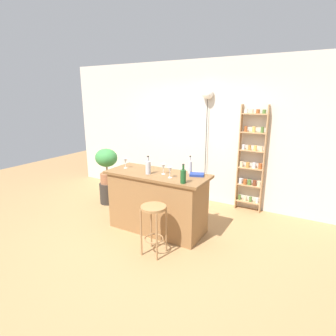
{
  "coord_description": "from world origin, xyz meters",
  "views": [
    {
      "loc": [
        2.15,
        -3.14,
        2.12
      ],
      "look_at": [
        0.05,
        0.55,
        0.98
      ],
      "focal_mm": 28.99,
      "sensor_mm": 36.0,
      "label": 1
    }
  ],
  "objects_px": {
    "spice_shelf": "(251,160)",
    "wine_glass_right": "(125,161)",
    "cookbook": "(197,175)",
    "bottle_olive_oil": "(190,167)",
    "pendant_globe_light": "(208,95)",
    "plant_stool": "(108,193)",
    "wine_glass_center": "(163,167)",
    "potted_plant": "(107,162)",
    "bottle_spirits_clear": "(183,176)",
    "bar_stool": "(154,219)",
    "wine_glass_left": "(170,170)",
    "bottle_sauce_amber": "(148,167)"
  },
  "relations": [
    {
      "from": "bottle_spirits_clear",
      "to": "wine_glass_left",
      "type": "xyz_separation_m",
      "value": [
        -0.28,
        0.13,
        0.01
      ]
    },
    {
      "from": "wine_glass_center",
      "to": "potted_plant",
      "type": "bearing_deg",
      "value": 163.39
    },
    {
      "from": "pendant_globe_light",
      "to": "bottle_sauce_amber",
      "type": "bearing_deg",
      "value": -99.63
    },
    {
      "from": "bar_stool",
      "to": "bottle_olive_oil",
      "type": "bearing_deg",
      "value": 82.62
    },
    {
      "from": "plant_stool",
      "to": "wine_glass_left",
      "type": "distance_m",
      "value": 2.05
    },
    {
      "from": "potted_plant",
      "to": "pendant_globe_light",
      "type": "xyz_separation_m",
      "value": [
        1.65,
        1.07,
        1.27
      ]
    },
    {
      "from": "potted_plant",
      "to": "plant_stool",
      "type": "bearing_deg",
      "value": 180.0
    },
    {
      "from": "bottle_spirits_clear",
      "to": "potted_plant",
      "type": "bearing_deg",
      "value": 160.66
    },
    {
      "from": "spice_shelf",
      "to": "bar_stool",
      "type": "bearing_deg",
      "value": -109.44
    },
    {
      "from": "bottle_spirits_clear",
      "to": "wine_glass_center",
      "type": "distance_m",
      "value": 0.52
    },
    {
      "from": "spice_shelf",
      "to": "wine_glass_center",
      "type": "relative_size",
      "value": 12.05
    },
    {
      "from": "spice_shelf",
      "to": "wine_glass_center",
      "type": "bearing_deg",
      "value": -122.81
    },
    {
      "from": "bar_stool",
      "to": "potted_plant",
      "type": "relative_size",
      "value": 0.99
    },
    {
      "from": "wine_glass_center",
      "to": "wine_glass_right",
      "type": "distance_m",
      "value": 0.73
    },
    {
      "from": "wine_glass_center",
      "to": "bottle_sauce_amber",
      "type": "bearing_deg",
      "value": -153.53
    },
    {
      "from": "wine_glass_right",
      "to": "spice_shelf",
      "type": "bearing_deg",
      "value": 41.54
    },
    {
      "from": "bar_stool",
      "to": "wine_glass_left",
      "type": "relative_size",
      "value": 4.28
    },
    {
      "from": "spice_shelf",
      "to": "bottle_spirits_clear",
      "type": "xyz_separation_m",
      "value": [
        -0.51,
        -1.76,
        0.08
      ]
    },
    {
      "from": "plant_stool",
      "to": "wine_glass_center",
      "type": "height_order",
      "value": "wine_glass_center"
    },
    {
      "from": "bottle_sauce_amber",
      "to": "cookbook",
      "type": "relative_size",
      "value": 1.35
    },
    {
      "from": "potted_plant",
      "to": "pendant_globe_light",
      "type": "relative_size",
      "value": 0.31
    },
    {
      "from": "bottle_sauce_amber",
      "to": "pendant_globe_light",
      "type": "bearing_deg",
      "value": 80.37
    },
    {
      "from": "bottle_olive_oil",
      "to": "bottle_spirits_clear",
      "type": "bearing_deg",
      "value": -75.33
    },
    {
      "from": "bottle_spirits_clear",
      "to": "bottle_olive_oil",
      "type": "bearing_deg",
      "value": 104.67
    },
    {
      "from": "spice_shelf",
      "to": "wine_glass_center",
      "type": "distance_m",
      "value": 1.8
    },
    {
      "from": "wine_glass_left",
      "to": "pendant_globe_light",
      "type": "xyz_separation_m",
      "value": [
        -0.11,
        1.65,
        1.06
      ]
    },
    {
      "from": "bottle_olive_oil",
      "to": "pendant_globe_light",
      "type": "height_order",
      "value": "pendant_globe_light"
    },
    {
      "from": "wine_glass_right",
      "to": "pendant_globe_light",
      "type": "relative_size",
      "value": 0.07
    },
    {
      "from": "bar_stool",
      "to": "bottle_olive_oil",
      "type": "height_order",
      "value": "bottle_olive_oil"
    },
    {
      "from": "spice_shelf",
      "to": "wine_glass_center",
      "type": "xyz_separation_m",
      "value": [
        -0.98,
        -1.51,
        0.09
      ]
    },
    {
      "from": "bottle_olive_oil",
      "to": "cookbook",
      "type": "relative_size",
      "value": 1.31
    },
    {
      "from": "wine_glass_right",
      "to": "cookbook",
      "type": "distance_m",
      "value": 1.23
    },
    {
      "from": "bottle_spirits_clear",
      "to": "wine_glass_center",
      "type": "height_order",
      "value": "bottle_spirits_clear"
    },
    {
      "from": "plant_stool",
      "to": "wine_glass_center",
      "type": "bearing_deg",
      "value": -16.61
    },
    {
      "from": "potted_plant",
      "to": "wine_glass_center",
      "type": "xyz_separation_m",
      "value": [
        1.58,
        -0.47,
        0.21
      ]
    },
    {
      "from": "bottle_olive_oil",
      "to": "bar_stool",
      "type": "bearing_deg",
      "value": -97.38
    },
    {
      "from": "plant_stool",
      "to": "pendant_globe_light",
      "type": "xyz_separation_m",
      "value": [
        1.65,
        1.07,
        1.92
      ]
    },
    {
      "from": "potted_plant",
      "to": "bottle_olive_oil",
      "type": "xyz_separation_m",
      "value": [
        1.92,
        -0.23,
        0.2
      ]
    },
    {
      "from": "spice_shelf",
      "to": "wine_glass_right",
      "type": "bearing_deg",
      "value": -138.46
    },
    {
      "from": "wine_glass_right",
      "to": "pendant_globe_light",
      "type": "height_order",
      "value": "pendant_globe_light"
    },
    {
      "from": "spice_shelf",
      "to": "plant_stool",
      "type": "distance_m",
      "value": 2.87
    },
    {
      "from": "bar_stool",
      "to": "pendant_globe_light",
      "type": "distance_m",
      "value": 2.71
    },
    {
      "from": "potted_plant",
      "to": "wine_glass_center",
      "type": "bearing_deg",
      "value": -16.61
    },
    {
      "from": "wine_glass_left",
      "to": "bottle_sauce_amber",
      "type": "bearing_deg",
      "value": 178.77
    },
    {
      "from": "wine_glass_center",
      "to": "wine_glass_right",
      "type": "height_order",
      "value": "same"
    },
    {
      "from": "bottle_spirits_clear",
      "to": "wine_glass_right",
      "type": "distance_m",
      "value": 1.22
    },
    {
      "from": "spice_shelf",
      "to": "cookbook",
      "type": "xyz_separation_m",
      "value": [
        -0.49,
        -1.34,
        -0.0
      ]
    },
    {
      "from": "bottle_sauce_amber",
      "to": "wine_glass_left",
      "type": "distance_m",
      "value": 0.39
    },
    {
      "from": "plant_stool",
      "to": "cookbook",
      "type": "xyz_separation_m",
      "value": [
        2.06,
        -0.3,
        0.76
      ]
    },
    {
      "from": "bar_stool",
      "to": "wine_glass_left",
      "type": "bearing_deg",
      "value": 94.56
    }
  ]
}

